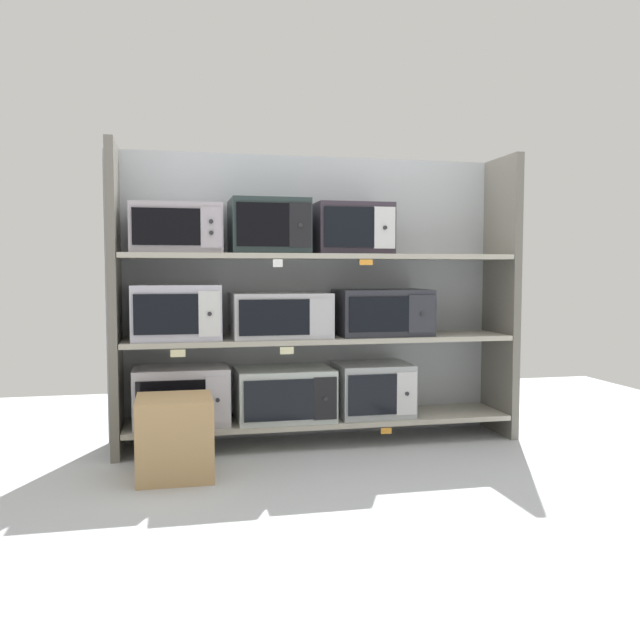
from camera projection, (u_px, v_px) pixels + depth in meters
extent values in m
cube|color=#B2B7BC|center=(366.00, 496.00, 3.21)|extent=(6.34, 6.00, 0.02)
cube|color=#9EA3A8|center=(312.00, 297.00, 4.35)|extent=(2.54, 0.04, 1.77)
cube|color=#68645B|center=(115.00, 300.00, 3.86)|extent=(0.05, 0.44, 1.77)
cube|color=#68645B|center=(501.00, 297.00, 4.38)|extent=(0.05, 0.44, 1.77)
cube|color=#ADA899|center=(320.00, 420.00, 4.17)|extent=(2.34, 0.44, 0.03)
cube|color=#BDB8BF|center=(181.00, 395.00, 3.98)|extent=(0.55, 0.35, 0.34)
cube|color=black|center=(171.00, 402.00, 3.79)|extent=(0.38, 0.01, 0.24)
cube|color=#BDB8BF|center=(218.00, 400.00, 3.85)|extent=(0.13, 0.01, 0.27)
cylinder|color=#262628|center=(218.00, 400.00, 3.84)|extent=(0.02, 0.01, 0.02)
cube|color=#B4BDB8|center=(284.00, 393.00, 4.11)|extent=(0.58, 0.41, 0.31)
cube|color=black|center=(279.00, 400.00, 3.89)|extent=(0.41, 0.01, 0.24)
cube|color=black|center=(325.00, 398.00, 3.95)|extent=(0.14, 0.01, 0.25)
cylinder|color=#262628|center=(326.00, 399.00, 3.94)|extent=(0.02, 0.01, 0.02)
cube|color=#9FA5A7|center=(373.00, 389.00, 4.23)|extent=(0.45, 0.37, 0.32)
cube|color=black|center=(373.00, 395.00, 4.03)|extent=(0.30, 0.01, 0.24)
cube|color=silver|center=(407.00, 393.00, 4.08)|extent=(0.13, 0.01, 0.26)
cylinder|color=#262628|center=(407.00, 394.00, 4.07)|extent=(0.02, 0.01, 0.02)
cube|color=beige|center=(180.00, 443.00, 3.78)|extent=(0.05, 0.00, 0.05)
cube|color=orange|center=(386.00, 431.00, 4.04)|extent=(0.07, 0.00, 0.04)
cube|color=#ADA899|center=(320.00, 339.00, 4.14)|extent=(2.34, 0.44, 0.03)
cube|color=#B5B3C3|center=(176.00, 312.00, 3.94)|extent=(0.50, 0.38, 0.32)
cube|color=black|center=(166.00, 314.00, 3.74)|extent=(0.35, 0.01, 0.22)
cube|color=silver|center=(210.00, 314.00, 3.79)|extent=(0.12, 0.01, 0.25)
cylinder|color=#262628|center=(210.00, 314.00, 3.78)|extent=(0.02, 0.01, 0.02)
cube|color=#B4B2B8|center=(280.00, 315.00, 4.07)|extent=(0.58, 0.40, 0.27)
cube|color=black|center=(275.00, 317.00, 3.86)|extent=(0.41, 0.01, 0.21)
cube|color=#B4B2B8|center=(321.00, 317.00, 3.92)|extent=(0.14, 0.01, 0.21)
cube|color=#2A2C33|center=(382.00, 312.00, 4.21)|extent=(0.57, 0.37, 0.28)
cube|color=black|center=(379.00, 314.00, 4.01)|extent=(0.37, 0.01, 0.21)
cube|color=#2A2C33|center=(422.00, 314.00, 4.07)|extent=(0.17, 0.01, 0.23)
cylinder|color=#262628|center=(422.00, 314.00, 4.06)|extent=(0.02, 0.01, 0.02)
cube|color=beige|center=(178.00, 353.00, 3.74)|extent=(0.08, 0.00, 0.04)
cube|color=beige|center=(287.00, 351.00, 3.87)|extent=(0.08, 0.00, 0.04)
cube|color=#ADA899|center=(320.00, 257.00, 4.10)|extent=(2.34, 0.44, 0.03)
cube|color=#A59DA6|center=(176.00, 229.00, 3.91)|extent=(0.52, 0.36, 0.28)
cube|color=black|center=(166.00, 227.00, 3.72)|extent=(0.37, 0.01, 0.20)
cube|color=#A59DA6|center=(211.00, 227.00, 3.77)|extent=(0.12, 0.01, 0.23)
cylinder|color=#262628|center=(211.00, 233.00, 3.76)|extent=(0.02, 0.01, 0.02)
cylinder|color=#262628|center=(211.00, 222.00, 3.76)|extent=(0.02, 0.01, 0.02)
cube|color=#263332|center=(268.00, 227.00, 4.02)|extent=(0.45, 0.39, 0.32)
cube|color=black|center=(263.00, 225.00, 3.82)|extent=(0.30, 0.01, 0.25)
cube|color=black|center=(300.00, 225.00, 3.86)|extent=(0.13, 0.01, 0.25)
cylinder|color=#262628|center=(301.00, 225.00, 3.85)|extent=(0.02, 0.01, 0.02)
cube|color=#322A34|center=(351.00, 229.00, 4.13)|extent=(0.46, 0.35, 0.31)
cube|color=black|center=(349.00, 227.00, 3.94)|extent=(0.30, 0.01, 0.23)
cube|color=silver|center=(385.00, 228.00, 3.99)|extent=(0.13, 0.01, 0.24)
cylinder|color=#262628|center=(385.00, 228.00, 3.98)|extent=(0.02, 0.01, 0.02)
cube|color=white|center=(278.00, 263.00, 3.83)|extent=(0.06, 0.00, 0.04)
cube|color=orange|center=(366.00, 262.00, 3.94)|extent=(0.08, 0.00, 0.03)
cube|color=tan|center=(175.00, 437.00, 3.46)|extent=(0.38, 0.38, 0.41)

